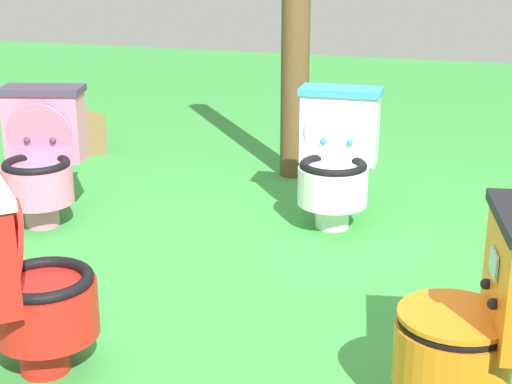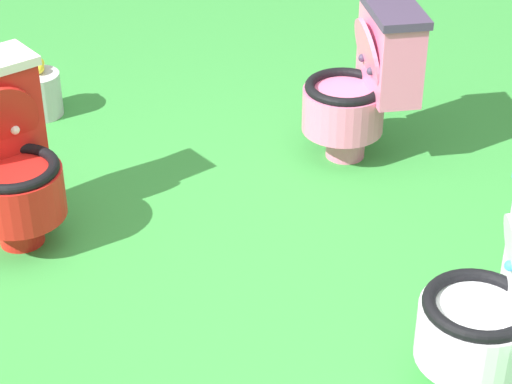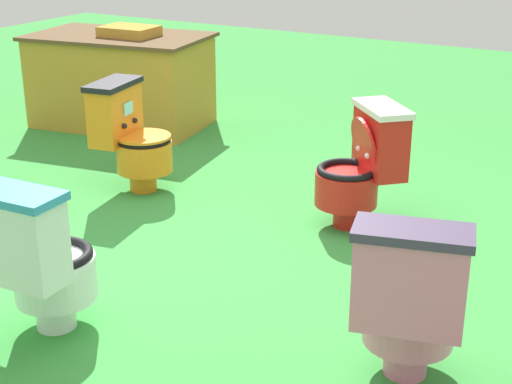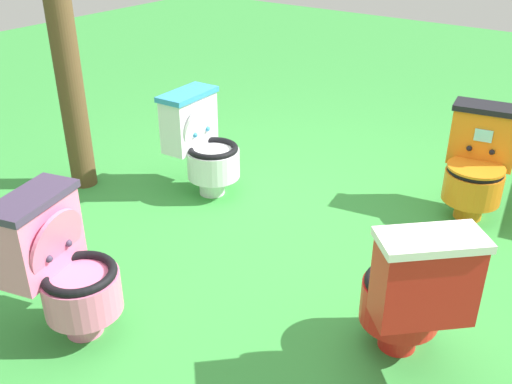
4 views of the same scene
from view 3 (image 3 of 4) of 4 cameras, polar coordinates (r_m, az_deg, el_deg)
The scene contains 6 objects.
ground at distance 4.18m, azimuth -4.67°, elevation -5.14°, with size 14.00×14.00×0.00m, color green.
toilet_pink at distance 3.07m, azimuth 11.27°, elevation -7.89°, with size 0.52×0.58×0.73m.
toilet_white at distance 3.48m, azimuth -15.83°, elevation -4.76°, with size 0.44×0.51×0.73m.
toilet_red at distance 4.53m, azimuth 7.86°, elevation 1.97°, with size 0.63×0.63×0.73m.
toilet_orange at distance 5.14m, azimuth -9.22°, elevation 4.13°, with size 0.55×0.48×0.73m.
vendor_table at distance 6.68m, azimuth -9.94°, elevation 8.20°, with size 1.58×1.08×0.85m.
Camera 3 is at (2.17, -3.07, 1.84)m, focal length 54.06 mm.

